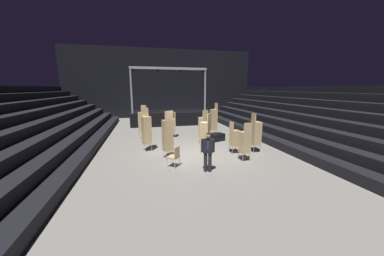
{
  "coord_description": "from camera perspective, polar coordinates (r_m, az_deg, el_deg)",
  "views": [
    {
      "loc": [
        -2.39,
        -10.44,
        3.45
      ],
      "look_at": [
        0.06,
        -0.09,
        1.4
      ],
      "focal_mm": 19.39,
      "sensor_mm": 36.0,
      "label": 1
    }
  ],
  "objects": [
    {
      "name": "ground_plane",
      "position": [
        11.27,
        -0.38,
        -7.19
      ],
      "size": [
        22.0,
        30.0,
        0.1
      ],
      "primitive_type": "cube",
      "color": "gray"
    },
    {
      "name": "arena_end_wall",
      "position": [
        25.56,
        -8.09,
        12.03
      ],
      "size": [
        22.0,
        0.3,
        8.0
      ],
      "primitive_type": "cube",
      "color": "black",
      "rests_on": "ground_plane"
    },
    {
      "name": "bleacher_bank_left",
      "position": [
        12.85,
        -39.03,
        1.08
      ],
      "size": [
        6.0,
        24.0,
        3.6
      ],
      "rotation": [
        0.0,
        0.0,
        1.57
      ],
      "color": "black",
      "rests_on": "ground_plane"
    },
    {
      "name": "bleacher_bank_right",
      "position": [
        15.54,
        28.83,
        3.46
      ],
      "size": [
        6.0,
        24.0,
        3.6
      ],
      "rotation": [
        0.0,
        0.0,
        -1.57
      ],
      "color": "black",
      "rests_on": "ground_plane"
    },
    {
      "name": "stage_riser",
      "position": [
        20.35,
        -6.43,
        3.04
      ],
      "size": [
        7.13,
        2.92,
        5.26
      ],
      "color": "black",
      "rests_on": "ground_plane"
    },
    {
      "name": "man_with_tie",
      "position": [
        8.62,
        4.38,
        -6.01
      ],
      "size": [
        0.57,
        0.35,
        1.68
      ],
      "rotation": [
        0.0,
        0.0,
        2.81
      ],
      "color": "black",
      "rests_on": "ground_plane"
    },
    {
      "name": "chair_stack_front_left",
      "position": [
        10.24,
        -6.69,
        -1.89
      ],
      "size": [
        0.55,
        0.55,
        2.39
      ],
      "rotation": [
        0.0,
        0.0,
        0.3
      ],
      "color": "#B2B5BA",
      "rests_on": "ground_plane"
    },
    {
      "name": "chair_stack_front_right",
      "position": [
        15.31,
        5.97,
        2.37
      ],
      "size": [
        0.49,
        0.49,
        2.39
      ],
      "rotation": [
        0.0,
        0.0,
        1.69
      ],
      "color": "#B2B5BA",
      "rests_on": "ground_plane"
    },
    {
      "name": "chair_stack_mid_left",
      "position": [
        10.22,
        14.35,
        -3.64
      ],
      "size": [
        0.48,
        0.48,
        1.88
      ],
      "rotation": [
        0.0,
        0.0,
        0.09
      ],
      "color": "#B2B5BA",
      "rests_on": "ground_plane"
    },
    {
      "name": "chair_stack_mid_right",
      "position": [
        11.7,
        -12.38,
        -0.46
      ],
      "size": [
        0.55,
        0.55,
        2.39
      ],
      "rotation": [
        0.0,
        0.0,
        3.45
      ],
      "color": "#B2B5BA",
      "rests_on": "ground_plane"
    },
    {
      "name": "chair_stack_mid_centre",
      "position": [
        14.62,
        -13.39,
        1.57
      ],
      "size": [
        0.61,
        0.61,
        2.31
      ],
      "rotation": [
        0.0,
        0.0,
        2.58
      ],
      "color": "#B2B5BA",
      "rests_on": "ground_plane"
    },
    {
      "name": "chair_stack_rear_left",
      "position": [
        11.31,
        11.56,
        -2.56
      ],
      "size": [
        0.45,
        0.45,
        1.71
      ],
      "rotation": [
        0.0,
        0.0,
        4.75
      ],
      "color": "#B2B5BA",
      "rests_on": "ground_plane"
    },
    {
      "name": "chair_stack_rear_right",
      "position": [
        11.75,
        17.18,
        -1.29
      ],
      "size": [
        0.44,
        0.44,
        2.14
      ],
      "rotation": [
        0.0,
        0.0,
        4.71
      ],
      "color": "#B2B5BA",
      "rests_on": "ground_plane"
    },
    {
      "name": "chair_stack_rear_centre",
      "position": [
        14.75,
        -5.5,
        0.9
      ],
      "size": [
        0.47,
        0.47,
        1.79
      ],
      "rotation": [
        0.0,
        0.0,
        1.63
      ],
      "color": "#B2B5BA",
      "rests_on": "ground_plane"
    },
    {
      "name": "chair_stack_aisle_left",
      "position": [
        12.99,
        3.12,
        0.33
      ],
      "size": [
        0.58,
        0.58,
        2.14
      ],
      "rotation": [
        0.0,
        0.0,
        0.43
      ],
      "color": "#B2B5BA",
      "rests_on": "ground_plane"
    },
    {
      "name": "chair_stack_aisle_right",
      "position": [
        11.14,
        3.68,
        -1.46
      ],
      "size": [
        0.62,
        0.62,
        2.14
      ],
      "rotation": [
        0.0,
        0.0,
        0.93
      ],
      "color": "#B2B5BA",
      "rests_on": "ground_plane"
    },
    {
      "name": "equipment_road_case",
      "position": [
        13.89,
        6.93,
        -2.53
      ],
      "size": [
        1.05,
        0.86,
        0.48
      ],
      "primitive_type": "cube",
      "rotation": [
        0.0,
        0.0,
        0.33
      ],
      "color": "black",
      "rests_on": "ground_plane"
    },
    {
      "name": "loose_chair_near_man",
      "position": [
        9.25,
        -4.83,
        -7.51
      ],
      "size": [
        0.62,
        0.62,
        0.95
      ],
      "rotation": [
        0.0,
        0.0,
        0.88
      ],
      "color": "#B2B5BA",
      "rests_on": "ground_plane"
    }
  ]
}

